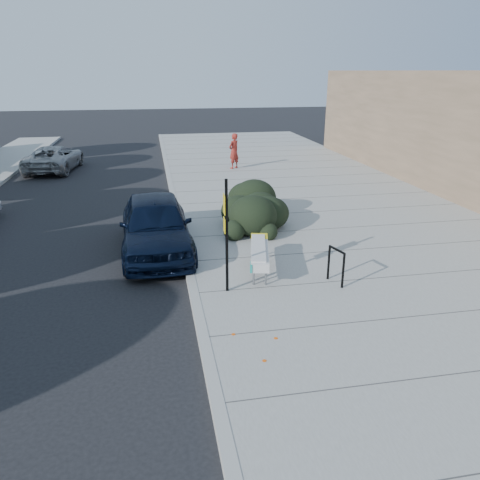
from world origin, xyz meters
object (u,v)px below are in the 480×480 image
object	(u,v)px
bike_rack	(336,263)
sedan_navy	(156,224)
sign_post	(226,230)
suv_silver	(54,158)
pedestrian	(234,151)
bench	(259,252)

from	to	relation	value
bike_rack	sedan_navy	size ratio (longest dim) A/B	0.18
bike_rack	sign_post	world-z (taller)	sign_post
sign_post	suv_silver	bearing A→B (deg)	115.52
suv_silver	pedestrian	size ratio (longest dim) A/B	2.60
sedan_navy	bike_rack	bearing A→B (deg)	-40.17
sign_post	suv_silver	world-z (taller)	sign_post
suv_silver	pedestrian	world-z (taller)	pedestrian
sign_post	bike_rack	bearing A→B (deg)	1.54
sedan_navy	suv_silver	xyz separation A→B (m)	(-5.20, 13.36, -0.18)
bench	bike_rack	distance (m)	2.00
sign_post	sedan_navy	size ratio (longest dim) A/B	0.55
suv_silver	sedan_navy	bearing A→B (deg)	118.07
bench	suv_silver	size ratio (longest dim) A/B	0.47
pedestrian	bike_rack	bearing A→B (deg)	51.06
bike_rack	pedestrian	size ratio (longest dim) A/B	0.49
sedan_navy	suv_silver	distance (m)	14.34
bench	sign_post	bearing A→B (deg)	-123.63
bench	suv_silver	world-z (taller)	suv_silver
suv_silver	pedestrian	xyz separation A→B (m)	(9.56, -1.95, 0.41)
bench	bike_rack	world-z (taller)	bike_rack
pedestrian	suv_silver	bearing A→B (deg)	-50.22
bike_rack	sign_post	xyz separation A→B (m)	(-2.72, 0.09, 0.99)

